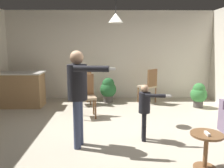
# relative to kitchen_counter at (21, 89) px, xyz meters

# --- Properties ---
(ground) EXTENTS (7.68, 7.68, 0.00)m
(ground) POSITION_rel_kitchen_counter_xyz_m (2.45, -2.17, -0.48)
(ground) COLOR #B2A893
(wall_back) EXTENTS (6.40, 0.10, 2.70)m
(wall_back) POSITION_rel_kitchen_counter_xyz_m (2.45, 1.03, 0.87)
(wall_back) COLOR silver
(wall_back) RESTS_ON ground
(kitchen_counter) EXTENTS (1.26, 0.66, 0.95)m
(kitchen_counter) POSITION_rel_kitchen_counter_xyz_m (0.00, 0.00, 0.00)
(kitchen_counter) COLOR #99754C
(kitchen_counter) RESTS_ON ground
(side_table_by_couch) EXTENTS (0.44, 0.44, 0.52)m
(side_table_by_couch) POSITION_rel_kitchen_counter_xyz_m (3.75, -3.35, -0.15)
(side_table_by_couch) COLOR brown
(side_table_by_couch) RESTS_ON ground
(person_adult) EXTENTS (0.77, 0.54, 1.62)m
(person_adult) POSITION_rel_kitchen_counter_xyz_m (1.92, -2.59, 0.52)
(person_adult) COLOR #384260
(person_adult) RESTS_ON ground
(person_child) EXTENTS (0.53, 0.33, 1.02)m
(person_child) POSITION_rel_kitchen_counter_xyz_m (3.05, -2.35, 0.16)
(person_child) COLOR black
(person_child) RESTS_ON ground
(dining_chair_by_counter) EXTENTS (0.49, 0.49, 1.00)m
(dining_chair_by_counter) POSITION_rel_kitchen_counter_xyz_m (1.89, -0.92, 0.07)
(dining_chair_by_counter) COLOR brown
(dining_chair_by_counter) RESTS_ON ground
(dining_chair_near_wall) EXTENTS (0.54, 0.54, 1.00)m
(dining_chair_near_wall) POSITION_rel_kitchen_counter_xyz_m (1.74, 0.22, 0.07)
(dining_chair_near_wall) COLOR brown
(dining_chair_near_wall) RESTS_ON ground
(dining_chair_centre_back) EXTENTS (0.59, 0.59, 1.00)m
(dining_chair_centre_back) POSITION_rel_kitchen_counter_xyz_m (3.58, 0.33, 0.07)
(dining_chair_centre_back) COLOR brown
(dining_chair_centre_back) RESTS_ON ground
(potted_plant_corner) EXTENTS (0.48, 0.48, 0.73)m
(potted_plant_corner) POSITION_rel_kitchen_counter_xyz_m (2.40, 0.43, -0.08)
(potted_plant_corner) COLOR #4C4742
(potted_plant_corner) RESTS_ON ground
(potted_plant_by_wall) EXTENTS (0.44, 0.44, 0.67)m
(potted_plant_by_wall) POSITION_rel_kitchen_counter_xyz_m (4.85, -0.17, -0.11)
(potted_plant_by_wall) COLOR #4C4742
(potted_plant_by_wall) RESTS_ON ground
(spare_remote_on_table) EXTENTS (0.04, 0.13, 0.04)m
(spare_remote_on_table) POSITION_rel_kitchen_counter_xyz_m (3.73, -3.40, 0.06)
(spare_remote_on_table) COLOR white
(spare_remote_on_table) RESTS_ON side_table_by_couch
(ceiling_light_pendant) EXTENTS (0.32, 0.32, 0.55)m
(ceiling_light_pendant) POSITION_rel_kitchen_counter_xyz_m (2.56, -1.26, 1.77)
(ceiling_light_pendant) COLOR silver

